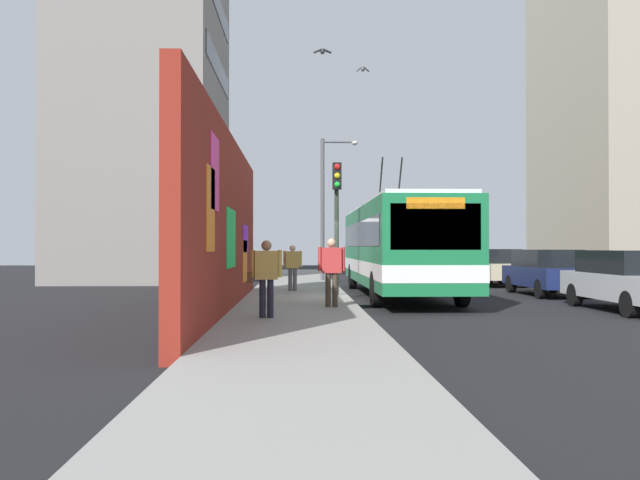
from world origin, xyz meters
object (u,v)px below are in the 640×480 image
(pedestrian_near_wall, at_px, (266,272))
(traffic_light, at_px, (337,206))
(city_bus, at_px, (397,245))
(pedestrian_at_curb, at_px, (332,266))
(parked_car_silver, at_px, (629,279))
(parked_car_red, at_px, (459,263))
(pedestrian_midblock, at_px, (293,264))
(street_lamp, at_px, (327,199))
(parked_car_navy, at_px, (547,271))
(parked_car_champagne, at_px, (495,266))

(pedestrian_near_wall, xyz_separation_m, traffic_light, (6.56, -1.91, 1.86))
(city_bus, relative_size, pedestrian_at_curb, 7.12)
(city_bus, relative_size, traffic_light, 2.94)
(parked_car_silver, xyz_separation_m, parked_car_red, (17.80, 0.00, -0.00))
(city_bus, distance_m, pedestrian_midblock, 3.69)
(pedestrian_midblock, bearing_deg, pedestrian_near_wall, 176.73)
(city_bus, relative_size, pedestrian_midblock, 7.81)
(parked_car_silver, height_order, pedestrian_at_curb, pedestrian_at_curb)
(street_lamp, bearing_deg, city_bus, -165.45)
(parked_car_silver, height_order, traffic_light, traffic_light)
(parked_car_silver, bearing_deg, parked_car_navy, 0.00)
(parked_car_silver, distance_m, parked_car_champagne, 11.50)
(pedestrian_near_wall, bearing_deg, pedestrian_midblock, -3.27)
(parked_car_navy, distance_m, pedestrian_midblock, 8.78)
(parked_car_red, bearing_deg, parked_car_silver, -180.00)
(parked_car_silver, relative_size, traffic_light, 1.10)
(parked_car_navy, xyz_separation_m, street_lamp, (7.73, 7.26, 3.06))
(parked_car_navy, bearing_deg, street_lamp, 43.19)
(city_bus, relative_size, parked_car_silver, 2.68)
(city_bus, distance_m, parked_car_champagne, 8.08)
(parked_car_champagne, bearing_deg, parked_car_red, 0.00)
(pedestrian_at_curb, xyz_separation_m, pedestrian_near_wall, (-2.50, 1.53, -0.06))
(city_bus, bearing_deg, pedestrian_midblock, 79.45)
(parked_car_navy, bearing_deg, city_bus, 92.21)
(street_lamp, bearing_deg, parked_car_navy, -136.81)
(traffic_light, bearing_deg, parked_car_champagne, -44.14)
(city_bus, xyz_separation_m, parked_car_silver, (-5.38, -5.20, -0.91))
(pedestrian_at_curb, distance_m, traffic_light, 4.46)
(pedestrian_near_wall, xyz_separation_m, street_lamp, (15.94, -2.00, 2.77))
(city_bus, xyz_separation_m, pedestrian_midblock, (0.66, 3.56, -0.67))
(pedestrian_at_curb, xyz_separation_m, pedestrian_midblock, (6.18, 1.04, -0.11))
(parked_car_navy, relative_size, traffic_light, 1.05)
(city_bus, xyz_separation_m, parked_car_red, (12.42, -5.20, -0.91))
(city_bus, relative_size, parked_car_red, 2.86)
(parked_car_champagne, relative_size, traffic_light, 1.10)
(pedestrian_at_curb, distance_m, pedestrian_midblock, 6.26)
(pedestrian_near_wall, distance_m, street_lamp, 16.30)
(parked_car_champagne, bearing_deg, city_bus, 139.65)
(parked_car_champagne, bearing_deg, parked_car_silver, -180.00)
(parked_car_champagne, xyz_separation_m, parked_car_red, (6.30, 0.00, -0.00))
(city_bus, xyz_separation_m, traffic_light, (-1.45, 2.15, 1.23))
(parked_car_red, relative_size, pedestrian_at_curb, 2.49)
(street_lamp, bearing_deg, parked_car_red, -58.26)
(pedestrian_at_curb, xyz_separation_m, street_lamp, (13.45, -0.47, 2.71))
(parked_car_red, bearing_deg, pedestrian_at_curb, 156.70)
(parked_car_champagne, height_order, pedestrian_near_wall, pedestrian_near_wall)
(pedestrian_at_curb, bearing_deg, pedestrian_midblock, 9.53)
(parked_car_silver, relative_size, pedestrian_midblock, 2.91)
(parked_car_champagne, height_order, pedestrian_midblock, pedestrian_midblock)
(parked_car_red, xyz_separation_m, traffic_light, (-13.88, 7.35, 2.14))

